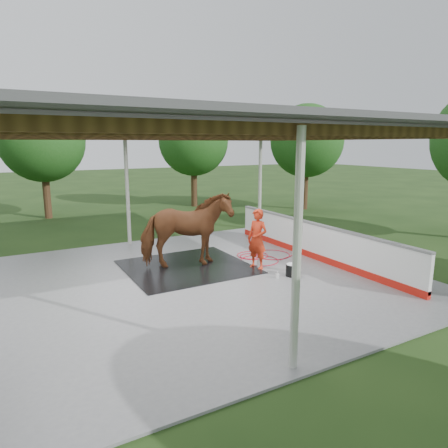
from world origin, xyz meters
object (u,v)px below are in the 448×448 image
handler (257,239)px  wash_bucket (292,270)px  dasher_board (314,242)px  horse (186,230)px

handler → wash_bucket: handler is taller
dasher_board → horse: 4.11m
horse → wash_bucket: size_ratio=7.05×
horse → wash_bucket: bearing=-121.5°
dasher_board → horse: (-3.92, 1.09, 0.58)m
handler → wash_bucket: (0.46, -1.07, -0.70)m
dasher_board → horse: horse is taller
horse → handler: bearing=-108.9°
horse → handler: horse is taller
dasher_board → wash_bucket: (-1.70, -1.07, -0.37)m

